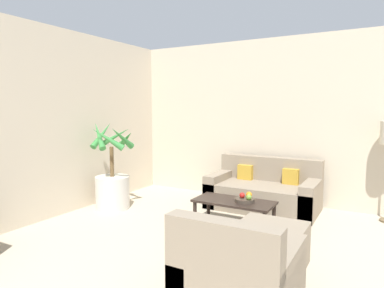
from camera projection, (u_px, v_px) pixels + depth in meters
wall_back at (328, 122)px, 5.25m from camera, size 8.22×0.06×2.70m
potted_palm at (112, 182)px, 5.32m from camera, size 0.72×0.73×1.37m
sofa_loveseat at (263, 192)px, 5.32m from camera, size 1.65×0.87×0.77m
coffee_table at (234, 204)px, 4.51m from camera, size 1.05×0.49×0.35m
fruit_bowl at (245, 200)px, 4.45m from camera, size 0.26×0.26×0.04m
apple_red at (242, 195)px, 4.45m from camera, size 0.07×0.07×0.07m
apple_green at (249, 197)px, 4.36m from camera, size 0.07×0.07×0.07m
orange_fruit at (249, 195)px, 4.47m from camera, size 0.08×0.08×0.08m
armchair at (238, 276)px, 2.63m from camera, size 0.84×0.84×0.80m
ottoman at (272, 245)px, 3.40m from camera, size 0.65×0.54×0.42m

